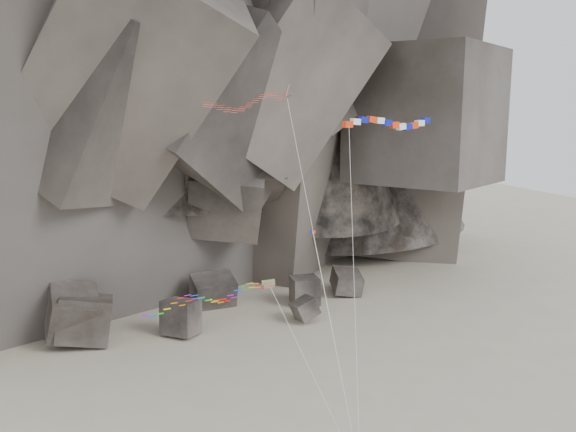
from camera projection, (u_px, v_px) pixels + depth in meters
name	position (u px, v px, depth m)	size (l,w,h in m)	color
headland	(135.00, 27.00, 111.92)	(110.00, 70.00, 84.00)	#554C46
boulder_field	(77.00, 324.00, 80.06)	(69.17, 15.63, 8.11)	#47423F
delta_kite	(243.00, 103.00, 52.73)	(9.02, 12.39, 30.28)	red
banner_kite	(389.00, 124.00, 58.47)	(13.89, 12.35, 27.39)	red
parafoil_kite	(204.00, 298.00, 53.19)	(15.13, 11.07, 13.42)	#D0D30B
pennant_kite	(325.00, 293.00, 53.76)	(0.47, 9.17, 17.81)	red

